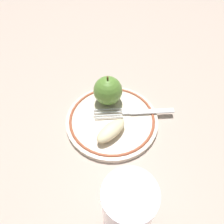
{
  "coord_description": "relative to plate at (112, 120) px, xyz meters",
  "views": [
    {
      "loc": [
        -0.14,
        -0.24,
        0.39
      ],
      "look_at": [
        0.01,
        0.01,
        0.03
      ],
      "focal_mm": 35.0,
      "sensor_mm": 36.0,
      "label": 1
    }
  ],
  "objects": [
    {
      "name": "fork",
      "position": [
        0.05,
        -0.01,
        0.01
      ],
      "size": [
        0.17,
        0.09,
        0.0
      ],
      "rotation": [
        0.0,
        0.0,
        2.69
      ],
      "color": "silver",
      "rests_on": "plate"
    },
    {
      "name": "ground_plane",
      "position": [
        -0.01,
        -0.01,
        -0.01
      ],
      "size": [
        2.0,
        2.0,
        0.0
      ],
      "primitive_type": "plane",
      "color": "#B8A192"
    },
    {
      "name": "plate",
      "position": [
        0.0,
        0.0,
        0.0
      ],
      "size": [
        0.2,
        0.2,
        0.01
      ],
      "color": "beige",
      "rests_on": "ground_plane"
    },
    {
      "name": "apple_red_whole",
      "position": [
        0.02,
        0.05,
        0.04
      ],
      "size": [
        0.06,
        0.06,
        0.07
      ],
      "color": "#5C8B35",
      "rests_on": "plate"
    },
    {
      "name": "drinking_glass",
      "position": [
        -0.08,
        -0.18,
        0.05
      ],
      "size": [
        0.08,
        0.08,
        0.11
      ],
      "primitive_type": "cylinder",
      "color": "silver",
      "rests_on": "ground_plane"
    },
    {
      "name": "apple_slice_front",
      "position": [
        -0.02,
        -0.04,
        0.02
      ],
      "size": [
        0.08,
        0.05,
        0.02
      ],
      "primitive_type": "ellipsoid",
      "rotation": [
        0.0,
        0.0,
        0.28
      ],
      "color": "beige",
      "rests_on": "plate"
    }
  ]
}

